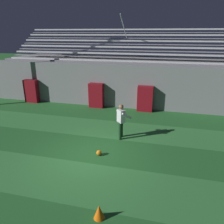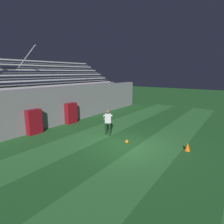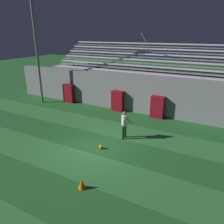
% 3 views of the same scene
% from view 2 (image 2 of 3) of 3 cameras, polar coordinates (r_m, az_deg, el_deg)
% --- Properties ---
extents(ground_plane, '(80.00, 80.00, 0.00)m').
position_cam_2_polar(ground_plane, '(10.47, 3.95, -10.26)').
color(ground_plane, '#236028').
extents(turf_stripe_mid, '(28.00, 2.18, 0.01)m').
position_cam_2_polar(turf_stripe_mid, '(9.80, 12.38, -12.13)').
color(turf_stripe_mid, '#337A38').
rests_on(turf_stripe_mid, ground).
extents(turf_stripe_far, '(28.00, 2.18, 0.01)m').
position_cam_2_polar(turf_stripe_far, '(12.00, -7.31, -7.37)').
color(turf_stripe_far, '#337A38').
rests_on(turf_stripe_far, ground).
extents(back_wall, '(24.00, 0.60, 2.80)m').
position_cam_2_polar(back_wall, '(14.40, -18.68, 1.11)').
color(back_wall, gray).
rests_on(back_wall, ground).
extents(padding_pillar_gate_left, '(0.96, 0.44, 1.61)m').
position_cam_2_polar(padding_pillar_gate_left, '(13.21, -22.66, -2.78)').
color(padding_pillar_gate_left, maroon).
rests_on(padding_pillar_gate_left, ground).
extents(padding_pillar_gate_right, '(0.96, 0.44, 1.61)m').
position_cam_2_polar(padding_pillar_gate_right, '(15.09, -12.39, -0.36)').
color(padding_pillar_gate_right, maroon).
rests_on(padding_pillar_gate_right, ground).
extents(bleacher_stand, '(18.00, 4.75, 5.83)m').
position_cam_2_polar(bleacher_stand, '(16.61, -24.25, 2.45)').
color(bleacher_stand, gray).
rests_on(bleacher_stand, ground).
extents(goalkeeper, '(0.74, 0.74, 1.67)m').
position_cam_2_polar(goalkeeper, '(11.87, -1.32, -2.68)').
color(goalkeeper, '#143319').
rests_on(goalkeeper, ground).
extents(soccer_ball, '(0.22, 0.22, 0.22)m').
position_cam_2_polar(soccer_ball, '(10.77, 4.50, -8.99)').
color(soccer_ball, orange).
rests_on(soccer_ball, ground).
extents(traffic_cone, '(0.30, 0.30, 0.42)m').
position_cam_2_polar(traffic_cone, '(10.54, 22.04, -9.79)').
color(traffic_cone, orange).
rests_on(traffic_cone, ground).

